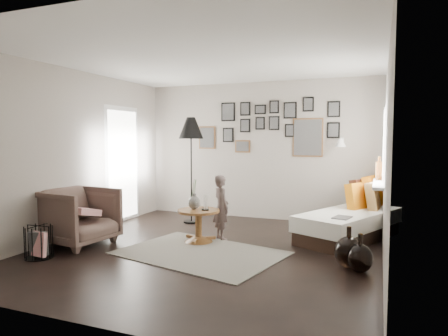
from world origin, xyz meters
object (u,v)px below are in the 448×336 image
at_px(daybed, 349,220).
at_px(demijohn_small, 360,258).
at_px(pedestal_table, 199,227).
at_px(magazine_basket, 39,242).
at_px(demijohn_large, 349,252).
at_px(child, 221,207).
at_px(vase, 194,200).
at_px(floor_lamp, 191,132).
at_px(armchair, 79,216).

distance_m(daybed, demijohn_small, 1.63).
relative_size(pedestal_table, magazine_basket, 1.49).
height_order(demijohn_large, demijohn_small, demijohn_large).
bearing_deg(demijohn_small, pedestal_table, 166.84).
distance_m(pedestal_table, child, 0.46).
relative_size(demijohn_small, child, 0.46).
bearing_deg(demijohn_small, vase, 166.81).
relative_size(pedestal_table, floor_lamp, 0.33).
xyz_separation_m(daybed, magazine_basket, (-3.63, -2.52, -0.08)).
bearing_deg(armchair, child, -52.34).
distance_m(vase, armchair, 1.67).
height_order(pedestal_table, armchair, armchair).
relative_size(magazine_basket, demijohn_large, 0.84).
height_order(pedestal_table, floor_lamp, floor_lamp).
height_order(daybed, demijohn_small, daybed).
distance_m(armchair, floor_lamp, 2.46).
xyz_separation_m(vase, floor_lamp, (-0.63, 1.19, 1.02)).
height_order(floor_lamp, child, floor_lamp).
distance_m(demijohn_large, demijohn_small, 0.18).
height_order(magazine_basket, demijohn_large, demijohn_large).
xyz_separation_m(pedestal_table, magazine_basket, (-1.59, -1.45, -0.02)).
relative_size(magazine_basket, demijohn_small, 0.93).
bearing_deg(floor_lamp, child, -44.03).
xyz_separation_m(daybed, child, (-1.80, -0.78, 0.21)).
distance_m(pedestal_table, floor_lamp, 2.00).
xyz_separation_m(armchair, child, (1.79, 1.03, 0.08)).
bearing_deg(daybed, demijohn_small, -56.84).
relative_size(floor_lamp, magazine_basket, 4.57).
relative_size(daybed, armchair, 2.28).
bearing_deg(floor_lamp, magazine_basket, -108.20).
height_order(pedestal_table, magazine_basket, pedestal_table).
height_order(vase, demijohn_small, vase).
bearing_deg(floor_lamp, armchair, -113.31).
bearing_deg(armchair, demijohn_large, -77.24).
bearing_deg(armchair, vase, -54.97).
distance_m(pedestal_table, demijohn_small, 2.35).
bearing_deg(magazine_basket, child, 43.63).
height_order(vase, magazine_basket, vase).
distance_m(daybed, armchair, 4.03).
relative_size(vase, magazine_basket, 1.06).
xyz_separation_m(daybed, demijohn_small, (0.24, -1.61, -0.12)).
xyz_separation_m(armchair, floor_lamp, (0.84, 1.95, 1.24)).
xyz_separation_m(vase, armchair, (-1.47, -0.76, -0.21)).
distance_m(pedestal_table, daybed, 2.31).
xyz_separation_m(armchair, demijohn_large, (3.70, 0.33, -0.22)).
bearing_deg(daybed, floor_lamp, -158.14).
relative_size(vase, daybed, 0.22).
bearing_deg(pedestal_table, demijohn_small, -13.16).
relative_size(armchair, child, 0.92).
relative_size(pedestal_table, armchair, 0.69).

